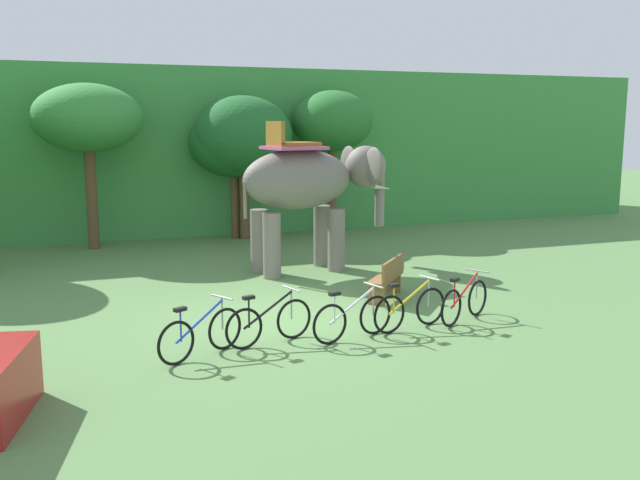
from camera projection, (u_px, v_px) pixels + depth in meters
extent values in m
plane|color=#567F47|center=(277.00, 318.00, 13.33)|extent=(80.00, 80.00, 0.00)
cube|color=#3D8E42|center=(173.00, 150.00, 25.11)|extent=(36.00, 6.00, 5.56)
cylinder|color=brown|center=(92.00, 199.00, 20.49)|extent=(0.33, 0.33, 2.98)
ellipsoid|color=#338438|center=(87.00, 118.00, 20.09)|extent=(3.19, 3.19, 2.01)
cylinder|color=brown|center=(235.00, 206.00, 22.52)|extent=(0.29, 0.29, 2.12)
ellipsoid|color=#1E6028|center=(234.00, 143.00, 22.17)|extent=(2.93, 2.93, 2.22)
cylinder|color=brown|center=(244.00, 205.00, 22.32)|extent=(0.29, 0.29, 2.23)
ellipsoid|color=#1E6028|center=(243.00, 135.00, 21.94)|extent=(3.16, 3.16, 2.50)
cylinder|color=brown|center=(332.00, 191.00, 23.48)|extent=(0.30, 0.30, 2.89)
ellipsoid|color=#28702D|center=(332.00, 121.00, 23.09)|extent=(2.70, 2.70, 2.03)
ellipsoid|color=slate|center=(298.00, 179.00, 17.14)|extent=(3.07, 1.81, 1.50)
cylinder|color=slate|center=(322.00, 236.00, 18.15)|extent=(0.44, 0.44, 1.60)
cylinder|color=slate|center=(336.00, 240.00, 17.49)|extent=(0.44, 0.44, 1.60)
cylinder|color=slate|center=(259.00, 241.00, 17.31)|extent=(0.44, 0.44, 1.60)
cylinder|color=slate|center=(272.00, 246.00, 16.64)|extent=(0.44, 0.44, 1.60)
ellipsoid|color=slate|center=(366.00, 167.00, 18.04)|extent=(1.23, 1.15, 1.10)
ellipsoid|color=slate|center=(349.00, 164.00, 18.50)|extent=(0.28, 0.85, 0.96)
ellipsoid|color=slate|center=(374.00, 166.00, 17.42)|extent=(0.28, 0.85, 0.96)
cylinder|color=slate|center=(380.00, 200.00, 18.40)|extent=(0.26, 0.26, 1.40)
cone|color=beige|center=(374.00, 186.00, 18.51)|extent=(0.57, 0.20, 0.21)
cone|color=beige|center=(383.00, 188.00, 18.13)|extent=(0.57, 0.20, 0.21)
cube|color=#BF4C8C|center=(294.00, 148.00, 16.96)|extent=(1.48, 1.51, 0.08)
cube|color=olive|center=(294.00, 144.00, 16.95)|extent=(1.22, 1.05, 0.10)
cube|color=olive|center=(275.00, 133.00, 16.67)|extent=(0.23, 0.90, 0.56)
cylinder|color=slate|center=(245.00, 200.00, 16.55)|extent=(0.08, 0.08, 0.90)
torus|color=black|center=(176.00, 343.00, 10.66)|extent=(0.64, 0.39, 0.71)
torus|color=black|center=(225.00, 329.00, 11.41)|extent=(0.64, 0.39, 0.71)
cylinder|color=blue|center=(200.00, 321.00, 10.97)|extent=(0.87, 0.51, 0.54)
cylinder|color=blue|center=(181.00, 326.00, 10.69)|extent=(0.03, 0.03, 0.52)
cube|color=black|center=(180.00, 309.00, 10.65)|extent=(0.22, 0.18, 0.06)
cylinder|color=#9E9EA3|center=(222.00, 313.00, 11.32)|extent=(0.03, 0.03, 0.55)
cylinder|color=#9E9EA3|center=(222.00, 297.00, 11.28)|extent=(0.28, 0.47, 0.03)
torus|color=black|center=(244.00, 329.00, 11.40)|extent=(0.70, 0.25, 0.71)
torus|color=black|center=(294.00, 319.00, 11.98)|extent=(0.70, 0.25, 0.71)
cylinder|color=black|center=(268.00, 310.00, 11.64)|extent=(0.94, 0.31, 0.54)
cylinder|color=black|center=(249.00, 313.00, 11.42)|extent=(0.03, 0.03, 0.52)
cube|color=black|center=(249.00, 298.00, 11.37)|extent=(0.22, 0.15, 0.06)
cylinder|color=#9E9EA3|center=(291.00, 304.00, 11.91)|extent=(0.03, 0.03, 0.55)
cylinder|color=#9E9EA3|center=(291.00, 289.00, 11.86)|extent=(0.18, 0.51, 0.03)
torus|color=black|center=(330.00, 324.00, 11.66)|extent=(0.70, 0.23, 0.71)
torus|color=black|center=(375.00, 315.00, 12.23)|extent=(0.70, 0.23, 0.71)
cylinder|color=silver|center=(352.00, 306.00, 11.89)|extent=(0.95, 0.30, 0.54)
cylinder|color=silver|center=(335.00, 309.00, 11.67)|extent=(0.03, 0.03, 0.52)
cube|color=black|center=(335.00, 294.00, 11.63)|extent=(0.22, 0.15, 0.06)
cylinder|color=#9E9EA3|center=(373.00, 300.00, 12.15)|extent=(0.03, 0.03, 0.55)
cylinder|color=#9E9EA3|center=(373.00, 285.00, 12.11)|extent=(0.17, 0.51, 0.03)
torus|color=black|center=(389.00, 315.00, 12.26)|extent=(0.70, 0.22, 0.71)
torus|color=black|center=(430.00, 306.00, 12.81)|extent=(0.70, 0.22, 0.71)
cylinder|color=yellow|center=(410.00, 297.00, 12.48)|extent=(0.95, 0.28, 0.54)
cylinder|color=yellow|center=(394.00, 300.00, 12.27)|extent=(0.03, 0.03, 0.52)
cube|color=black|center=(394.00, 285.00, 12.22)|extent=(0.22, 0.15, 0.06)
cylinder|color=#9E9EA3|center=(429.00, 292.00, 12.74)|extent=(0.03, 0.03, 0.55)
cylinder|color=#9E9EA3|center=(429.00, 278.00, 12.69)|extent=(0.16, 0.51, 0.03)
torus|color=black|center=(451.00, 308.00, 12.68)|extent=(0.64, 0.39, 0.71)
torus|color=black|center=(477.00, 298.00, 13.43)|extent=(0.64, 0.39, 0.71)
cylinder|color=red|center=(464.00, 290.00, 13.00)|extent=(0.87, 0.51, 0.54)
cylinder|color=red|center=(454.00, 293.00, 12.71)|extent=(0.03, 0.03, 0.52)
cube|color=black|center=(455.00, 280.00, 12.67)|extent=(0.22, 0.18, 0.06)
cylinder|color=#9E9EA3|center=(477.00, 284.00, 13.34)|extent=(0.03, 0.03, 0.55)
cylinder|color=#9E9EA3|center=(477.00, 271.00, 13.30)|extent=(0.28, 0.47, 0.03)
cube|color=brown|center=(385.00, 278.00, 14.75)|extent=(1.30, 1.38, 0.06)
cube|color=brown|center=(393.00, 268.00, 14.64)|extent=(1.05, 1.15, 0.40)
cube|color=brown|center=(377.00, 294.00, 14.24)|extent=(0.32, 0.30, 0.45)
cube|color=brown|center=(393.00, 282.00, 15.34)|extent=(0.32, 0.30, 0.45)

